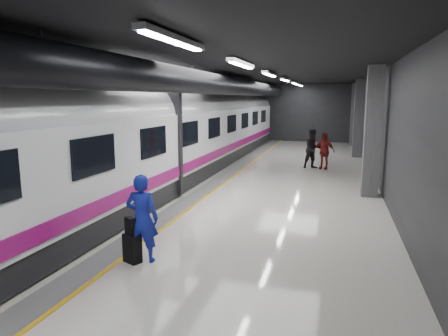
% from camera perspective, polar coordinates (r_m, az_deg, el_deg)
% --- Properties ---
extents(ground, '(40.00, 40.00, 0.00)m').
position_cam_1_polar(ground, '(13.49, 0.88, -4.67)').
color(ground, silver).
rests_on(ground, ground).
extents(platform_hall, '(10.02, 40.02, 4.51)m').
position_cam_1_polar(platform_hall, '(14.06, 0.79, 10.48)').
color(platform_hall, black).
rests_on(platform_hall, ground).
extents(train, '(3.05, 38.00, 4.05)m').
position_cam_1_polar(train, '(14.30, -11.81, 4.37)').
color(train, black).
rests_on(train, ground).
extents(traveler_main, '(0.73, 0.53, 1.87)m').
position_cam_1_polar(traveler_main, '(8.53, -11.62, -7.05)').
color(traveler_main, '#1A19C2').
rests_on(traveler_main, ground).
extents(suitcase_main, '(0.43, 0.37, 0.61)m').
position_cam_1_polar(suitcase_main, '(8.72, -12.97, -11.12)').
color(suitcase_main, black).
rests_on(suitcase_main, ground).
extents(shoulder_bag, '(0.30, 0.25, 0.35)m').
position_cam_1_polar(shoulder_bag, '(8.60, -13.17, -8.03)').
color(shoulder_bag, black).
rests_on(shoulder_bag, suitcase_main).
extents(traveler_far_a, '(1.17, 1.10, 1.92)m').
position_cam_1_polar(traveler_far_a, '(20.02, 12.59, 2.67)').
color(traveler_far_a, black).
rests_on(traveler_far_a, ground).
extents(traveler_far_b, '(1.12, 0.74, 1.77)m').
position_cam_1_polar(traveler_far_b, '(19.99, 14.09, 2.39)').
color(traveler_far_b, maroon).
rests_on(traveler_far_b, ground).
extents(suitcase_far, '(0.38, 0.27, 0.52)m').
position_cam_1_polar(suitcase_far, '(24.36, 14.26, 2.19)').
color(suitcase_far, black).
rests_on(suitcase_far, ground).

